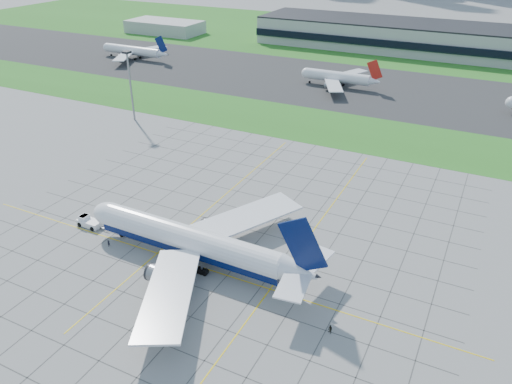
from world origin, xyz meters
TOP-DOWN VIEW (x-y plane):
  - ground at (0.00, 0.00)m, footprint 1400.00×1400.00m
  - grass_median at (0.00, 90.00)m, footprint 700.00×35.00m
  - asphalt_taxiway at (0.00, 145.00)m, footprint 700.00×75.00m
  - grass_far at (0.00, 255.00)m, footprint 700.00×145.00m
  - apron_markings at (0.43, 11.09)m, footprint 120.00×130.00m
  - terminal at (40.00, 229.87)m, footprint 260.00×43.00m
  - service_block at (-160.00, 210.00)m, footprint 50.00×25.00m
  - light_mast at (-70.00, 65.00)m, footprint 2.50×2.50m
  - airliner at (-1.45, -0.64)m, footprint 58.04×58.81m
  - pushback_tug at (-31.96, 0.02)m, footprint 9.06×3.28m
  - crew_near at (-21.61, -4.68)m, footprint 0.52×0.69m
  - crew_far at (32.88, -8.31)m, footprint 1.10×1.03m
  - distant_jet_0 at (-131.77, 141.85)m, footprint 40.80×42.66m
  - distant_jet_1 at (-15.05, 140.82)m, footprint 35.03×42.66m

SIDE VIEW (x-z plane):
  - ground at x=0.00m, z-range 0.00..0.00m
  - apron_markings at x=0.43m, z-range 0.00..0.03m
  - grass_median at x=0.00m, z-range 0.00..0.04m
  - grass_far at x=0.00m, z-range 0.00..0.04m
  - asphalt_taxiway at x=0.00m, z-range 0.01..0.05m
  - crew_near at x=-21.61m, z-range 0.00..1.70m
  - crew_far at x=32.88m, z-range 0.00..1.80m
  - pushback_tug at x=-31.96m, z-range -0.14..2.38m
  - service_block at x=-160.00m, z-range 0.00..8.00m
  - distant_jet_1 at x=-15.05m, z-range -2.55..11.52m
  - distant_jet_0 at x=-131.77m, z-range -2.55..11.52m
  - airliner at x=-1.45m, z-range -4.14..14.13m
  - terminal at x=40.00m, z-range -0.01..15.79m
  - light_mast at x=-70.00m, z-range 3.38..28.98m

